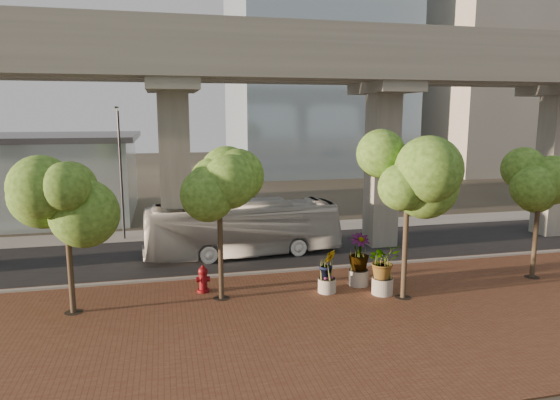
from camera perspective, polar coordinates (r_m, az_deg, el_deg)
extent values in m
plane|color=#333025|center=(27.22, 1.38, -6.91)|extent=(160.00, 160.00, 0.00)
cube|color=brown|center=(20.02, 7.32, -13.19)|extent=(70.00, 13.00, 0.06)
cube|color=black|center=(29.08, 0.38, -5.78)|extent=(90.00, 8.00, 0.04)
cube|color=#A29E97|center=(25.36, 2.53, -8.00)|extent=(70.00, 0.25, 0.16)
cube|color=#A29E97|center=(34.28, -1.79, -3.36)|extent=(90.00, 3.00, 0.06)
cube|color=gray|center=(26.60, 1.25, 15.56)|extent=(72.00, 2.40, 1.80)
cube|color=gray|center=(29.69, -0.35, 14.96)|extent=(72.00, 2.40, 1.80)
cube|color=gray|center=(25.73, 1.91, 18.90)|extent=(72.00, 0.12, 1.00)
cube|color=gray|center=(30.92, -0.83, 17.36)|extent=(72.00, 0.12, 1.00)
cube|color=#A29D92|center=(75.87, 23.34, 12.15)|extent=(18.00, 16.00, 24.00)
imported|color=silver|center=(27.85, -4.25, -3.33)|extent=(11.01, 3.19, 3.03)
cylinder|color=maroon|center=(22.69, -8.75, -10.17)|extent=(0.54, 0.54, 0.12)
cylinder|color=maroon|center=(22.55, -8.78, -9.12)|extent=(0.36, 0.36, 0.88)
sphere|color=maroon|center=(22.41, -8.81, -8.06)|extent=(0.42, 0.42, 0.42)
cylinder|color=maroon|center=(22.35, -8.82, -7.58)|extent=(0.12, 0.12, 0.15)
cylinder|color=maroon|center=(22.52, -8.78, -8.94)|extent=(0.60, 0.24, 0.24)
cylinder|color=#A6A296|center=(22.53, 11.62, -9.59)|extent=(0.93, 0.93, 0.72)
imported|color=#2D4D14|center=(22.18, 11.72, -6.82)|extent=(2.06, 2.06, 1.55)
cylinder|color=#9B988C|center=(23.47, 8.95, -8.73)|extent=(0.92, 0.92, 0.71)
imported|color=#2D4D14|center=(23.12, 9.03, -5.90)|extent=(2.25, 2.25, 1.69)
cylinder|color=#B0AA9F|center=(22.40, 5.39, -9.68)|extent=(0.80, 0.80, 0.62)
imported|color=#2D4D14|center=(22.09, 5.43, -7.30)|extent=(1.77, 1.77, 1.33)
cylinder|color=#4D3C2C|center=(21.32, -22.82, -7.44)|extent=(0.22, 0.22, 3.45)
cylinder|color=black|center=(21.87, -22.52, -11.76)|extent=(0.70, 0.70, 0.01)
cylinder|color=#4D3C2C|center=(21.27, -6.80, -6.41)|extent=(0.22, 0.22, 3.71)
cylinder|color=black|center=(21.85, -6.70, -11.07)|extent=(0.70, 0.70, 0.01)
cylinder|color=#4D3C2C|center=(21.81, 14.09, -5.64)|extent=(0.22, 0.22, 4.14)
cylinder|color=black|center=(22.43, 13.87, -10.73)|extent=(0.70, 0.70, 0.01)
cylinder|color=#4D3C2C|center=(26.78, 27.11, -4.37)|extent=(0.22, 0.22, 3.42)
cylinder|color=black|center=(27.22, 26.83, -7.86)|extent=(0.70, 0.70, 0.01)
cylinder|color=#2D2C31|center=(32.43, -17.71, 2.76)|extent=(0.14, 0.14, 8.16)
cube|color=#2D2C31|center=(31.71, -18.16, 9.98)|extent=(0.15, 1.02, 0.15)
cube|color=silver|center=(31.20, -18.23, 9.80)|extent=(0.41, 0.20, 0.12)
cylinder|color=#2F2F34|center=(34.53, 12.12, 3.81)|extent=(0.15, 0.15, 8.63)
cube|color=#2F2F34|center=(33.88, 12.78, 10.99)|extent=(0.16, 1.08, 0.16)
cube|color=silver|center=(33.40, 13.18, 10.81)|extent=(0.43, 0.22, 0.13)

